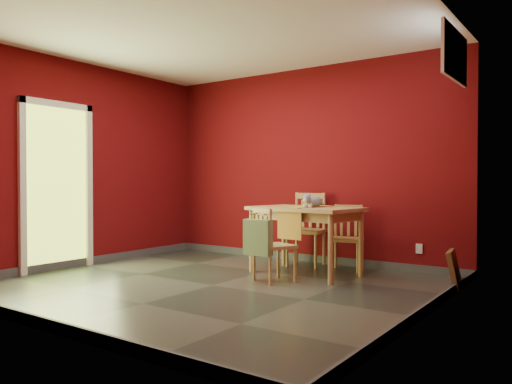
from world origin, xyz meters
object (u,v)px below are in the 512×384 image
Objects in this scene: chair_far_left at (307,228)px; cat at (313,200)px; chair_far_right at (347,237)px; tote_bag at (258,237)px; chair_near at (271,244)px; picture_frame at (454,270)px; dining_table at (305,215)px.

cat reaches higher than chair_far_left.
tote_bag is (-0.43, -1.34, 0.09)m from chair_far_right.
chair_near is at bearing -108.44° from chair_far_right.
chair_near is 1.94× the size of picture_frame.
cat is (0.12, -0.01, 0.19)m from dining_table.
dining_table is at bearing -177.07° from cat.
dining_table is at bearing -62.94° from chair_far_left.
chair_near is 0.22m from tote_bag.
chair_far_right is at bearing 72.18° from tote_bag.
dining_table is 0.68m from chair_near.
chair_far_left is 2.28× the size of picture_frame.
chair_far_right is (0.30, 0.54, -0.29)m from dining_table.
chair_far_right reaches higher than dining_table.
cat reaches higher than picture_frame.
chair_far_right is 2.27× the size of cat.
tote_bag is at bearing -99.13° from dining_table.
chair_near reaches higher than picture_frame.
cat is 0.85× the size of picture_frame.
chair_near is 1.93m from picture_frame.
dining_table is 3.27× the size of picture_frame.
cat is (-0.18, -0.54, 0.48)m from chair_far_right.
dining_table is at bearing 80.87° from tote_bag.
chair_far_right is 1.21m from chair_near.
chair_near is 0.80m from cat.
cat reaches higher than tote_bag.
tote_bag is (-0.05, -0.20, 0.09)m from chair_near.
chair_near is 1.80× the size of tote_bag.
chair_far_right is 1.94× the size of picture_frame.
tote_bag is 1.26× the size of cat.
chair_near is at bearing -97.49° from dining_table.
chair_far_left is 1.17× the size of chair_near.
chair_near is 2.27× the size of cat.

